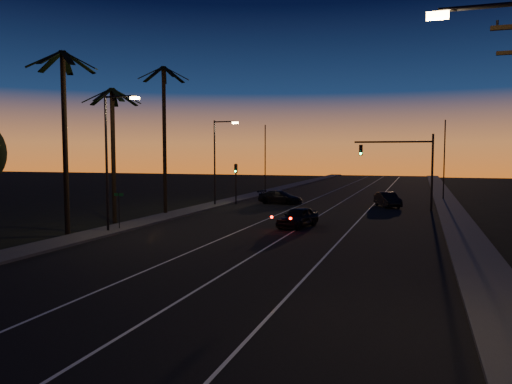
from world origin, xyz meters
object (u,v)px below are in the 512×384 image
(signal_mast, at_px, (405,158))
(cross_car, at_px, (280,197))
(lead_car, at_px, (298,217))
(right_car, at_px, (388,200))

(signal_mast, bearing_deg, cross_car, 171.44)
(lead_car, height_order, right_car, same)
(right_car, xyz_separation_m, cross_car, (-10.78, -0.50, -0.03))
(signal_mast, bearing_deg, right_car, 124.75)
(signal_mast, relative_size, cross_car, 1.43)
(right_car, relative_size, cross_car, 0.92)
(right_car, distance_m, cross_car, 10.79)
(lead_car, xyz_separation_m, right_car, (5.19, 16.03, 0.00))
(signal_mast, xyz_separation_m, lead_car, (-6.83, -13.66, -4.06))
(signal_mast, bearing_deg, lead_car, -116.56)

